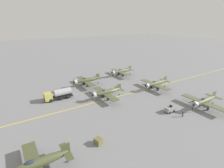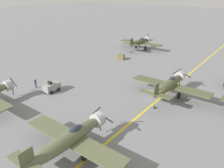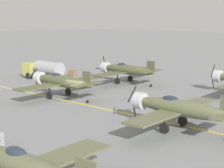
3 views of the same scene
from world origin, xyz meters
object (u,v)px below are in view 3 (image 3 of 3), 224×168
Objects in this scene: airplane_mid_center at (61,81)px; airplane_near_left at (25,168)px; airplane_near_center at (178,108)px; fuel_tanker at (44,70)px; airplane_mid_right at (126,70)px; supply_crate_mid_lane at (73,73)px.

airplane_near_left is at bearing -127.97° from airplane_mid_center.
airplane_mid_center is 1.00× the size of airplane_near_center.
airplane_near_center is 1.50× the size of fuel_tanker.
airplane_mid_right is 10.94m from supply_crate_mid_lane.
airplane_mid_right reaches higher than airplane_near_left.
supply_crate_mid_lane is at bearing -9.89° from fuel_tanker.
airplane_near_left is at bearing 174.61° from airplane_near_center.
airplane_near_left is at bearing -136.23° from supply_crate_mid_lane.
airplane_near_center is 32.61m from supply_crate_mid_lane.
airplane_mid_center is 1.50× the size of fuel_tanker.
fuel_tanker is (-5.98, 11.73, -0.50)m from airplane_mid_right.
airplane_mid_center is at bearing 164.95° from airplane_mid_right.
airplane_near_left is 26.50m from airplane_mid_center.
airplane_near_left reaches higher than fuel_tanker.
supply_crate_mid_lane is at bearing 76.63° from airplane_mid_right.
airplane_mid_center reaches higher than fuel_tanker.
airplane_near_center is at bearing -90.16° from airplane_mid_center.
airplane_mid_right is 13.15m from airplane_mid_center.
airplane_mid_center is (18.79, 18.69, 0.00)m from airplane_near_left.
airplane_near_center is at bearing -107.51° from fuel_tanker.
airplane_near_left is 10.30× the size of supply_crate_mid_lane.
supply_crate_mid_lane is (-0.68, 10.81, -1.53)m from airplane_mid_right.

